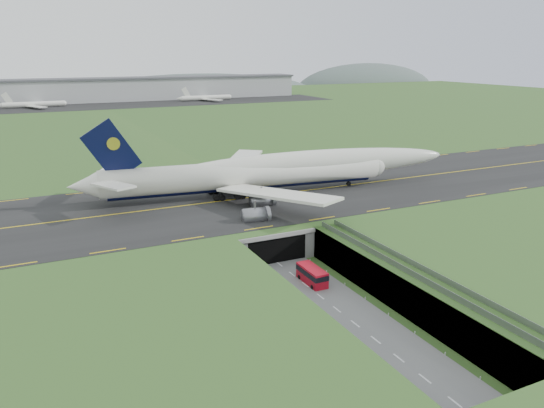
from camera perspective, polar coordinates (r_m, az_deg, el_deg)
ground at (r=94.37m, az=2.73°, el=-8.10°), size 900.00×900.00×0.00m
airfield_deck at (r=93.18m, az=2.76°, el=-6.41°), size 800.00×800.00×6.00m
trench_road at (r=88.43m, az=5.07°, el=-9.81°), size 12.00×75.00×0.20m
taxiway at (r=120.63m, az=-4.66°, el=0.39°), size 800.00×44.00×0.18m
tunnel_portal at (r=107.08m, az=-1.48°, el=-3.16°), size 17.00×22.30×6.00m
guideway at (r=83.81m, az=15.82°, el=-7.99°), size 3.00×53.00×7.05m
jumbo_jet at (r=125.77m, az=0.12°, el=3.56°), size 92.47×59.50×19.83m
shuttle_tram at (r=92.28m, az=4.33°, el=-7.64°), size 2.71×6.97×2.86m
cargo_terminal at (r=378.07m, az=-19.71°, el=11.45°), size 320.00×67.00×15.60m
distant_hills at (r=518.27m, az=-14.01°, el=10.93°), size 700.00×91.00×60.00m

